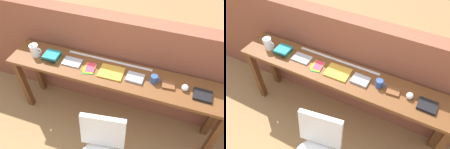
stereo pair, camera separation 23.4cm
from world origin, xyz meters
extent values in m
plane|color=#9E7547|center=(0.00, 0.00, 0.00)|extent=(40.00, 40.00, 0.00)
cube|color=brown|center=(0.00, 0.64, 0.68)|extent=(6.00, 0.20, 1.37)
cube|color=brown|center=(0.00, 0.30, 0.86)|extent=(2.50, 0.44, 0.04)
cube|color=#5B341A|center=(-1.19, 0.14, 0.42)|extent=(0.07, 0.07, 0.84)
cube|color=#5B341A|center=(1.19, 0.14, 0.42)|extent=(0.07, 0.07, 0.84)
cube|color=#5B341A|center=(-1.19, 0.46, 0.42)|extent=(0.07, 0.07, 0.84)
cube|color=#5B341A|center=(1.19, 0.46, 0.42)|extent=(0.07, 0.07, 0.84)
cube|color=white|center=(0.10, -0.31, 0.69)|extent=(0.45, 0.17, 0.40)
cylinder|color=white|center=(-0.96, 0.28, 0.96)|extent=(0.10, 0.10, 0.15)
cone|color=white|center=(-0.96, 0.25, 1.04)|extent=(0.04, 0.03, 0.04)
torus|color=white|center=(-0.91, 0.28, 0.96)|extent=(0.07, 0.01, 0.07)
cube|color=olive|center=(-0.75, 0.30, 0.89)|extent=(0.20, 0.17, 0.02)
cube|color=black|center=(-0.76, 0.29, 0.91)|extent=(0.19, 0.17, 0.02)
cube|color=#19757A|center=(-0.75, 0.29, 0.94)|extent=(0.18, 0.16, 0.03)
cube|color=#9E9EA3|center=(-0.50, 0.30, 0.89)|extent=(0.22, 0.14, 0.02)
cube|color=#3399D8|center=(-0.27, 0.28, 0.88)|extent=(0.13, 0.17, 0.00)
cube|color=green|center=(-0.27, 0.27, 0.88)|extent=(0.15, 0.18, 0.00)
cube|color=orange|center=(-0.29, 0.28, 0.89)|extent=(0.12, 0.15, 0.00)
cube|color=yellow|center=(-0.27, 0.27, 0.89)|extent=(0.12, 0.15, 0.00)
cube|color=#E5334C|center=(-0.27, 0.28, 0.89)|extent=(0.13, 0.16, 0.00)
cube|color=gold|center=(-0.02, 0.29, 0.89)|extent=(0.27, 0.21, 0.02)
cube|color=#9E9EA3|center=(0.25, 0.29, 0.89)|extent=(0.19, 0.15, 0.03)
cylinder|color=#2D4C8C|center=(0.44, 0.31, 0.93)|extent=(0.08, 0.08, 0.09)
torus|color=#2D4C8C|center=(0.49, 0.31, 0.93)|extent=(0.06, 0.01, 0.06)
cube|color=brown|center=(0.60, 0.30, 0.89)|extent=(0.14, 0.11, 0.02)
sphere|color=silver|center=(0.76, 0.30, 0.92)|extent=(0.07, 0.07, 0.07)
cube|color=black|center=(0.94, 0.27, 0.89)|extent=(0.18, 0.16, 0.03)
cube|color=silver|center=(-0.11, 0.47, 0.88)|extent=(1.02, 0.03, 0.00)
camera|label=1|loc=(0.53, -1.29, 2.59)|focal=35.00mm
camera|label=2|loc=(0.74, -1.20, 2.59)|focal=35.00mm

